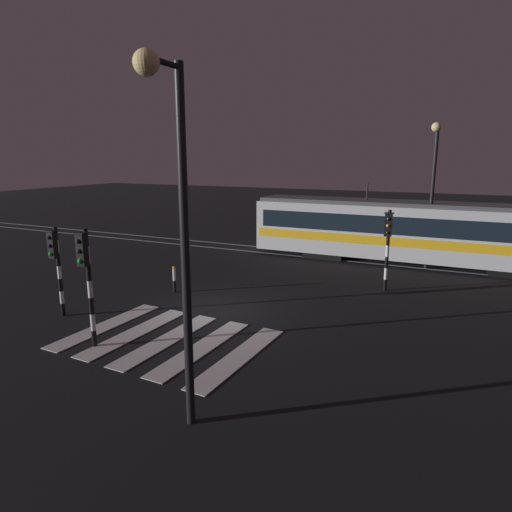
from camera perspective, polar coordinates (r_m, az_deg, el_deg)
ground_plane at (r=16.45m, az=-5.14°, el=-6.96°), size 120.00×120.00×0.00m
rail_near at (r=25.07m, az=6.24°, el=-0.08°), size 80.00×0.12×0.03m
rail_far at (r=26.40m, az=7.26°, el=0.54°), size 80.00×0.12×0.03m
crosswalk_zebra at (r=14.15m, az=-11.28°, el=-10.46°), size 5.97×4.70×0.02m
traffic_light_corner_near_left at (r=16.68m, az=-24.24°, el=-0.30°), size 0.36×0.42×3.17m
traffic_light_corner_far_right at (r=18.92m, az=16.51°, el=2.17°), size 0.36×0.42×3.39m
traffic_light_kerb_mid_left at (r=13.51m, az=-20.91°, el=-1.79°), size 0.36×0.42×3.54m
street_lamp_near_kerb at (r=8.40m, az=-10.21°, el=5.98°), size 0.44×1.21×7.19m
street_lamp_trackside_right at (r=23.09m, az=21.70°, el=9.17°), size 0.44×1.21×7.01m
tram at (r=24.26m, az=19.62°, el=3.01°), size 16.91×2.58×4.15m
bollard_island_edge at (r=18.65m, az=-10.41°, el=-2.94°), size 0.12×0.12×1.11m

